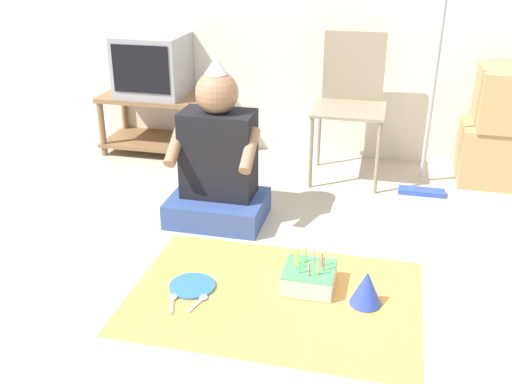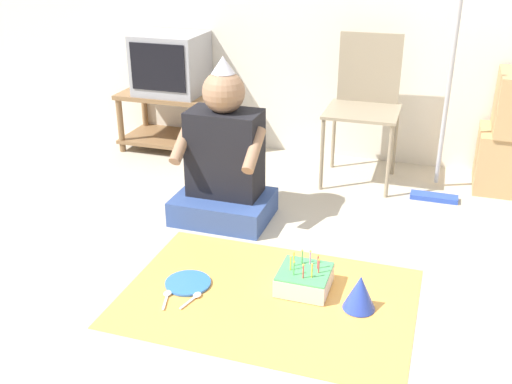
{
  "view_description": "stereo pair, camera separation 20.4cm",
  "coord_description": "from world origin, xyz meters",
  "px_view_note": "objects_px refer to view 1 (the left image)",
  "views": [
    {
      "loc": [
        0.26,
        -1.97,
        1.53
      ],
      "look_at": [
        -0.36,
        0.58,
        0.35
      ],
      "focal_mm": 42.0,
      "sensor_mm": 36.0,
      "label": 1
    },
    {
      "loc": [
        0.46,
        -1.92,
        1.53
      ],
      "look_at": [
        -0.36,
        0.58,
        0.35
      ],
      "focal_mm": 42.0,
      "sensor_mm": 36.0,
      "label": 2
    }
  ],
  "objects_px": {
    "tv": "(153,65)",
    "dust_mop": "(427,139)",
    "cardboard_box_stack": "(509,130)",
    "paper_plate": "(192,286)",
    "folding_chair": "(351,95)",
    "birthday_cake": "(309,277)",
    "party_hat_blue": "(367,288)",
    "person_seated": "(218,163)"
  },
  "relations": [
    {
      "from": "folding_chair",
      "to": "dust_mop",
      "type": "distance_m",
      "value": 0.55
    },
    {
      "from": "tv",
      "to": "person_seated",
      "type": "xyz_separation_m",
      "value": [
        0.76,
        -0.95,
        -0.3
      ]
    },
    {
      "from": "birthday_cake",
      "to": "party_hat_blue",
      "type": "distance_m",
      "value": 0.28
    },
    {
      "from": "cardboard_box_stack",
      "to": "dust_mop",
      "type": "xyz_separation_m",
      "value": [
        -0.5,
        -0.26,
        -0.01
      ]
    },
    {
      "from": "person_seated",
      "to": "birthday_cake",
      "type": "xyz_separation_m",
      "value": [
        0.61,
        -0.59,
        -0.28
      ]
    },
    {
      "from": "folding_chair",
      "to": "dust_mop",
      "type": "xyz_separation_m",
      "value": [
        0.49,
        -0.17,
        -0.2
      ]
    },
    {
      "from": "folding_chair",
      "to": "paper_plate",
      "type": "relative_size",
      "value": 4.32
    },
    {
      "from": "cardboard_box_stack",
      "to": "party_hat_blue",
      "type": "height_order",
      "value": "cardboard_box_stack"
    },
    {
      "from": "folding_chair",
      "to": "person_seated",
      "type": "bearing_deg",
      "value": -127.31
    },
    {
      "from": "person_seated",
      "to": "party_hat_blue",
      "type": "relative_size",
      "value": 5.72
    },
    {
      "from": "folding_chair",
      "to": "birthday_cake",
      "type": "bearing_deg",
      "value": -90.98
    },
    {
      "from": "paper_plate",
      "to": "folding_chair",
      "type": "bearing_deg",
      "value": 70.72
    },
    {
      "from": "person_seated",
      "to": "birthday_cake",
      "type": "relative_size",
      "value": 3.92
    },
    {
      "from": "birthday_cake",
      "to": "person_seated",
      "type": "bearing_deg",
      "value": 135.91
    },
    {
      "from": "folding_chair",
      "to": "paper_plate",
      "type": "xyz_separation_m",
      "value": [
        -0.54,
        -1.55,
        -0.52
      ]
    },
    {
      "from": "tv",
      "to": "folding_chair",
      "type": "height_order",
      "value": "folding_chair"
    },
    {
      "from": "folding_chair",
      "to": "person_seated",
      "type": "xyz_separation_m",
      "value": [
        -0.63,
        -0.83,
        -0.2
      ]
    },
    {
      "from": "folding_chair",
      "to": "party_hat_blue",
      "type": "bearing_deg",
      "value": -80.93
    },
    {
      "from": "cardboard_box_stack",
      "to": "paper_plate",
      "type": "xyz_separation_m",
      "value": [
        -1.53,
        -1.65,
        -0.34
      ]
    },
    {
      "from": "dust_mop",
      "to": "folding_chair",
      "type": "bearing_deg",
      "value": 161.19
    },
    {
      "from": "folding_chair",
      "to": "cardboard_box_stack",
      "type": "height_order",
      "value": "folding_chair"
    },
    {
      "from": "folding_chair",
      "to": "paper_plate",
      "type": "distance_m",
      "value": 1.73
    },
    {
      "from": "person_seated",
      "to": "party_hat_blue",
      "type": "bearing_deg",
      "value": -37.38
    },
    {
      "from": "tv",
      "to": "folding_chair",
      "type": "distance_m",
      "value": 1.4
    },
    {
      "from": "tv",
      "to": "cardboard_box_stack",
      "type": "xyz_separation_m",
      "value": [
        2.38,
        -0.03,
        -0.28
      ]
    },
    {
      "from": "dust_mop",
      "to": "cardboard_box_stack",
      "type": "bearing_deg",
      "value": 27.84
    },
    {
      "from": "cardboard_box_stack",
      "to": "paper_plate",
      "type": "height_order",
      "value": "cardboard_box_stack"
    },
    {
      "from": "birthday_cake",
      "to": "cardboard_box_stack",
      "type": "bearing_deg",
      "value": 56.25
    },
    {
      "from": "cardboard_box_stack",
      "to": "paper_plate",
      "type": "relative_size",
      "value": 3.46
    },
    {
      "from": "birthday_cake",
      "to": "paper_plate",
      "type": "relative_size",
      "value": 1.09
    },
    {
      "from": "paper_plate",
      "to": "birthday_cake",
      "type": "bearing_deg",
      "value": 14.37
    },
    {
      "from": "person_seated",
      "to": "paper_plate",
      "type": "xyz_separation_m",
      "value": [
        0.09,
        -0.72,
        -0.32
      ]
    },
    {
      "from": "dust_mop",
      "to": "paper_plate",
      "type": "distance_m",
      "value": 1.76
    },
    {
      "from": "folding_chair",
      "to": "cardboard_box_stack",
      "type": "distance_m",
      "value": 1.01
    },
    {
      "from": "cardboard_box_stack",
      "to": "dust_mop",
      "type": "bearing_deg",
      "value": -152.16
    },
    {
      "from": "tv",
      "to": "dust_mop",
      "type": "distance_m",
      "value": 1.92
    },
    {
      "from": "tv",
      "to": "paper_plate",
      "type": "relative_size",
      "value": 2.16
    },
    {
      "from": "tv",
      "to": "paper_plate",
      "type": "bearing_deg",
      "value": -63.21
    },
    {
      "from": "tv",
      "to": "birthday_cake",
      "type": "distance_m",
      "value": 2.14
    },
    {
      "from": "tv",
      "to": "dust_mop",
      "type": "bearing_deg",
      "value": -8.76
    },
    {
      "from": "tv",
      "to": "party_hat_blue",
      "type": "height_order",
      "value": "tv"
    },
    {
      "from": "dust_mop",
      "to": "paper_plate",
      "type": "height_order",
      "value": "dust_mop"
    }
  ]
}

